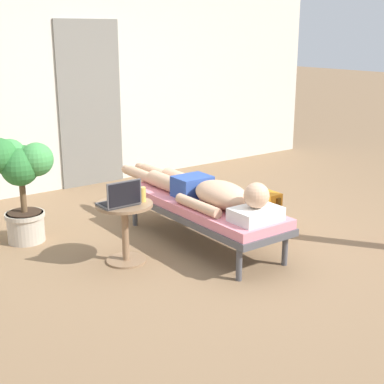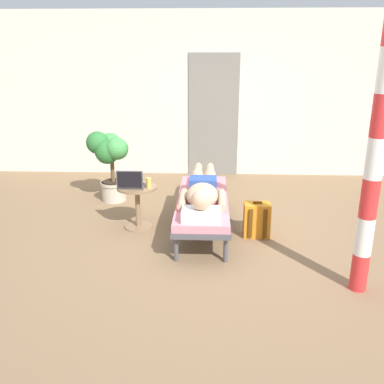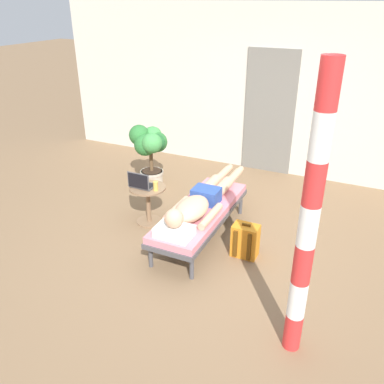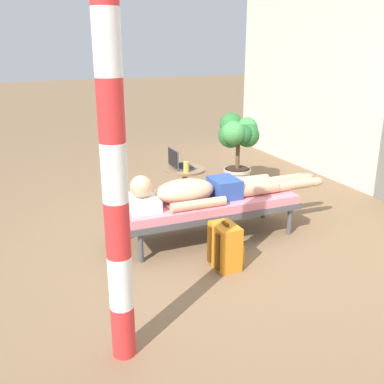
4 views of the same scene
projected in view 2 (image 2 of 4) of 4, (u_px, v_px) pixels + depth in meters
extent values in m
plane|color=#846647|center=(214.00, 237.00, 4.95)|extent=(40.00, 40.00, 0.00)
cube|color=beige|center=(206.00, 95.00, 7.17)|extent=(7.60, 0.20, 2.70)
cube|color=slate|center=(214.00, 116.00, 7.17)|extent=(0.84, 0.03, 2.04)
cylinder|color=#4C4C51|center=(185.00, 197.00, 5.86)|extent=(0.05, 0.05, 0.28)
cylinder|color=#4C4C51|center=(222.00, 198.00, 5.84)|extent=(0.05, 0.05, 0.28)
cylinder|color=#4C4C51|center=(176.00, 248.00, 4.34)|extent=(0.05, 0.05, 0.28)
cylinder|color=#4C4C51|center=(226.00, 249.00, 4.32)|extent=(0.05, 0.05, 0.28)
cube|color=#4C4C51|center=(203.00, 206.00, 5.04)|extent=(0.61, 1.80, 0.06)
cube|color=pink|center=(203.00, 200.00, 5.02)|extent=(0.58, 1.77, 0.08)
cube|color=white|center=(201.00, 215.00, 4.32)|extent=(0.40, 0.28, 0.11)
sphere|color=#D8A884|center=(201.00, 200.00, 4.27)|extent=(0.21, 0.21, 0.21)
ellipsoid|color=#D8A884|center=(202.00, 195.00, 4.72)|extent=(0.35, 0.60, 0.23)
cylinder|color=#D8A884|center=(183.00, 199.00, 4.80)|extent=(0.09, 0.55, 0.09)
cylinder|color=#D8A884|center=(222.00, 200.00, 4.78)|extent=(0.09, 0.55, 0.09)
cube|color=#2D4C9E|center=(203.00, 185.00, 5.13)|extent=(0.33, 0.26, 0.19)
cylinder|color=#D8A884|center=(197.00, 179.00, 5.46)|extent=(0.15, 0.42, 0.15)
cylinder|color=#D8A884|center=(198.00, 171.00, 5.88)|extent=(0.11, 0.44, 0.11)
ellipsoid|color=#D8A884|center=(199.00, 166.00, 6.16)|extent=(0.09, 0.20, 0.10)
cylinder|color=#D8A884|center=(210.00, 179.00, 5.46)|extent=(0.15, 0.42, 0.15)
cylinder|color=#D8A884|center=(210.00, 171.00, 5.87)|extent=(0.11, 0.44, 0.11)
ellipsoid|color=#D8A884|center=(210.00, 166.00, 6.15)|extent=(0.09, 0.20, 0.10)
cylinder|color=#8C6B4C|center=(139.00, 226.00, 5.22)|extent=(0.34, 0.34, 0.02)
cylinder|color=#8C6B4C|center=(138.00, 207.00, 5.14)|extent=(0.06, 0.06, 0.48)
cylinder|color=#8C6B4C|center=(137.00, 188.00, 5.06)|extent=(0.48, 0.48, 0.02)
cube|color=#4C4C51|center=(132.00, 186.00, 5.06)|extent=(0.31, 0.22, 0.02)
cube|color=black|center=(132.00, 185.00, 5.06)|extent=(0.27, 0.15, 0.00)
cube|color=#4C4C51|center=(130.00, 180.00, 4.91)|extent=(0.31, 0.01, 0.21)
cube|color=black|center=(130.00, 180.00, 4.90)|extent=(0.29, 0.00, 0.19)
cylinder|color=gold|center=(149.00, 183.00, 4.99)|extent=(0.06, 0.06, 0.12)
cube|color=orange|center=(257.00, 220.00, 4.91)|extent=(0.30, 0.20, 0.40)
cube|color=orange|center=(255.00, 221.00, 5.05)|extent=(0.22, 0.04, 0.18)
cube|color=#56330C|center=(250.00, 223.00, 4.81)|extent=(0.04, 0.02, 0.34)
cube|color=#56330C|center=(265.00, 224.00, 4.80)|extent=(0.04, 0.02, 0.34)
cube|color=#56330C|center=(258.00, 203.00, 4.85)|extent=(0.10, 0.02, 0.02)
cylinder|color=#BFB29E|center=(114.00, 191.00, 6.12)|extent=(0.34, 0.34, 0.28)
cylinder|color=#BFB29E|center=(113.00, 183.00, 6.08)|extent=(0.37, 0.37, 0.04)
cylinder|color=#332319|center=(113.00, 181.00, 6.07)|extent=(0.31, 0.31, 0.01)
cylinder|color=brown|center=(112.00, 168.00, 6.01)|extent=(0.06, 0.06, 0.40)
sphere|color=#23602D|center=(119.00, 149.00, 5.94)|extent=(0.26, 0.26, 0.26)
sphere|color=#2D7233|center=(117.00, 149.00, 6.02)|extent=(0.31, 0.31, 0.31)
sphere|color=#429347|center=(110.00, 143.00, 6.05)|extent=(0.30, 0.30, 0.30)
sphere|color=#2D7233|center=(98.00, 143.00, 5.89)|extent=(0.32, 0.32, 0.32)
sphere|color=#2D7233|center=(107.00, 152.00, 5.85)|extent=(0.34, 0.34, 0.34)
sphere|color=#429347|center=(117.00, 148.00, 5.78)|extent=(0.30, 0.30, 0.30)
cylinder|color=red|center=(359.00, 272.00, 3.81)|extent=(0.15, 0.15, 0.35)
cylinder|color=white|center=(364.00, 236.00, 3.70)|extent=(0.15, 0.15, 0.35)
cylinder|color=red|center=(370.00, 198.00, 3.59)|extent=(0.15, 0.15, 0.35)
cylinder|color=white|center=(375.00, 158.00, 3.48)|extent=(0.15, 0.15, 0.35)
cylinder|color=red|center=(381.00, 116.00, 3.37)|extent=(0.15, 0.15, 0.35)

